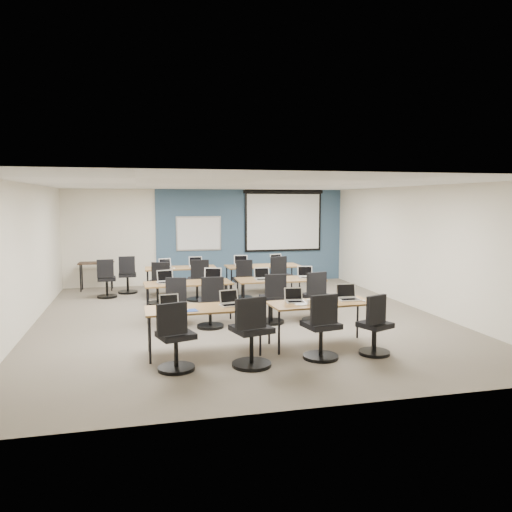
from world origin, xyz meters
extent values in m
cube|color=#6B6354|center=(0.00, 0.00, 0.00)|extent=(8.00, 9.00, 0.02)
cube|color=white|center=(0.00, 0.00, 2.70)|extent=(8.00, 9.00, 0.02)
cube|color=beige|center=(0.00, 4.50, 1.35)|extent=(8.00, 0.04, 2.70)
cube|color=beige|center=(0.00, -4.50, 1.35)|extent=(8.00, 0.04, 2.70)
cube|color=beige|center=(-4.00, 0.00, 1.35)|extent=(0.04, 9.00, 2.70)
cube|color=beige|center=(4.00, 0.00, 1.35)|extent=(0.04, 9.00, 2.70)
cube|color=#3D5977|center=(1.25, 4.47, 1.35)|extent=(5.50, 0.04, 2.70)
cube|color=#AFB1B2|center=(-0.30, 4.43, 1.45)|extent=(1.28, 0.02, 0.98)
cube|color=white|center=(-0.30, 4.42, 1.45)|extent=(1.20, 0.02, 0.90)
cube|color=black|center=(2.20, 4.41, 1.80)|extent=(2.32, 0.03, 1.82)
cube|color=white|center=(2.20, 4.40, 1.76)|extent=(2.20, 0.02, 1.62)
cylinder|color=black|center=(2.20, 4.40, 2.64)|extent=(2.40, 0.10, 0.10)
cube|color=olive|center=(-1.02, -2.14, 0.71)|extent=(1.78, 0.74, 0.03)
cylinder|color=black|center=(-1.85, -2.45, 0.35)|extent=(0.04, 0.04, 0.70)
cylinder|color=black|center=(-0.19, -2.45, 0.35)|extent=(0.04, 0.04, 0.70)
cylinder|color=black|center=(-1.85, -1.83, 0.35)|extent=(0.04, 0.04, 0.70)
cylinder|color=black|center=(-0.19, -1.83, 0.35)|extent=(0.04, 0.04, 0.70)
cube|color=brown|center=(0.89, -2.17, 0.71)|extent=(1.71, 0.71, 0.03)
cylinder|color=black|center=(0.10, -2.47, 0.35)|extent=(0.04, 0.04, 0.70)
cylinder|color=black|center=(1.69, -2.47, 0.35)|extent=(0.04, 0.04, 0.70)
cylinder|color=black|center=(0.10, -1.88, 0.35)|extent=(0.04, 0.04, 0.70)
cylinder|color=black|center=(1.69, -1.88, 0.35)|extent=(0.04, 0.04, 0.70)
cube|color=#A8662E|center=(-1.02, 0.32, 0.71)|extent=(1.75, 0.73, 0.03)
cylinder|color=black|center=(-1.83, 0.01, 0.35)|extent=(0.04, 0.04, 0.70)
cylinder|color=black|center=(-0.20, 0.01, 0.35)|extent=(0.04, 0.04, 0.70)
cylinder|color=black|center=(-1.83, 0.62, 0.35)|extent=(0.04, 0.04, 0.70)
cylinder|color=black|center=(-0.20, 0.62, 0.35)|extent=(0.04, 0.04, 0.70)
cube|color=#96673D|center=(0.94, 0.35, 0.71)|extent=(1.84, 0.77, 0.03)
cylinder|color=black|center=(0.07, 0.02, 0.35)|extent=(0.04, 0.04, 0.70)
cylinder|color=black|center=(1.80, 0.02, 0.35)|extent=(0.04, 0.04, 0.70)
cylinder|color=black|center=(0.07, 0.67, 0.35)|extent=(0.04, 0.04, 0.70)
cylinder|color=black|center=(1.80, 0.67, 0.35)|extent=(0.04, 0.04, 0.70)
cube|color=brown|center=(-0.97, 2.67, 0.71)|extent=(1.74, 0.73, 0.03)
cylinder|color=black|center=(-1.78, 2.36, 0.35)|extent=(0.04, 0.04, 0.70)
cylinder|color=black|center=(-0.16, 2.36, 0.35)|extent=(0.04, 0.04, 0.70)
cylinder|color=black|center=(-1.78, 2.97, 0.35)|extent=(0.04, 0.04, 0.70)
cylinder|color=black|center=(-0.16, 2.97, 0.35)|extent=(0.04, 0.04, 0.70)
cube|color=brown|center=(1.11, 2.55, 0.71)|extent=(1.88, 0.78, 0.03)
cylinder|color=black|center=(0.23, 2.22, 0.35)|extent=(0.04, 0.04, 0.70)
cylinder|color=black|center=(1.99, 2.22, 0.35)|extent=(0.04, 0.04, 0.70)
cylinder|color=black|center=(0.23, 2.88, 0.35)|extent=(0.04, 0.04, 0.70)
cylinder|color=black|center=(1.99, 2.88, 0.35)|extent=(0.04, 0.04, 0.70)
cube|color=#B5B5B7|center=(-1.55, -2.22, 0.74)|extent=(0.30, 0.22, 0.02)
cube|color=black|center=(-1.55, -2.24, 0.75)|extent=(0.25, 0.13, 0.00)
cube|color=#B5B5B7|center=(-1.55, -2.11, 0.86)|extent=(0.30, 0.06, 0.21)
cube|color=black|center=(-1.55, -2.11, 0.86)|extent=(0.26, 0.04, 0.17)
ellipsoid|color=white|center=(-1.30, -2.28, 0.74)|extent=(0.07, 0.10, 0.03)
cylinder|color=black|center=(-1.50, -2.82, 0.03)|extent=(0.52, 0.52, 0.05)
cylinder|color=black|center=(-1.50, -2.82, 0.23)|extent=(0.06, 0.06, 0.46)
cube|color=black|center=(-1.50, -2.82, 0.50)|extent=(0.46, 0.46, 0.08)
cube|color=black|center=(-1.56, -3.02, 0.78)|extent=(0.42, 0.06, 0.44)
cube|color=#BBBBBB|center=(-0.60, -2.12, 0.74)|extent=(0.31, 0.23, 0.02)
cube|color=black|center=(-0.60, -2.14, 0.75)|extent=(0.26, 0.13, 0.00)
cube|color=#BBBBBB|center=(-0.60, -1.99, 0.86)|extent=(0.31, 0.06, 0.22)
cube|color=black|center=(-0.60, -2.00, 0.86)|extent=(0.27, 0.04, 0.18)
ellipsoid|color=white|center=(-0.42, -2.26, 0.74)|extent=(0.08, 0.10, 0.03)
cylinder|color=black|center=(-0.43, -2.90, 0.03)|extent=(0.57, 0.57, 0.05)
cylinder|color=black|center=(-0.43, -2.90, 0.25)|extent=(0.06, 0.06, 0.51)
cube|color=black|center=(-0.43, -2.90, 0.55)|extent=(0.51, 0.51, 0.08)
cube|color=black|center=(-0.49, -3.12, 0.83)|extent=(0.46, 0.06, 0.44)
cube|color=silver|center=(0.48, -2.12, 0.74)|extent=(0.30, 0.22, 0.02)
cube|color=black|center=(0.48, -2.14, 0.75)|extent=(0.25, 0.13, 0.00)
cube|color=silver|center=(0.48, -2.00, 0.86)|extent=(0.30, 0.06, 0.21)
cube|color=black|center=(0.48, -2.01, 0.86)|extent=(0.26, 0.04, 0.17)
ellipsoid|color=white|center=(0.85, -2.27, 0.74)|extent=(0.07, 0.10, 0.03)
cylinder|color=black|center=(0.67, -2.79, 0.03)|extent=(0.54, 0.54, 0.05)
cylinder|color=black|center=(0.67, -2.79, 0.24)|extent=(0.06, 0.06, 0.48)
cube|color=black|center=(0.67, -2.79, 0.52)|extent=(0.48, 0.48, 0.08)
cube|color=black|center=(0.63, -3.01, 0.80)|extent=(0.44, 0.06, 0.44)
cube|color=#AFAFB1|center=(1.41, -2.14, 0.74)|extent=(0.35, 0.25, 0.02)
cube|color=black|center=(1.41, -2.16, 0.75)|extent=(0.29, 0.15, 0.00)
cube|color=#AFAFB1|center=(1.41, -2.00, 0.87)|extent=(0.35, 0.06, 0.24)
cube|color=black|center=(1.41, -2.01, 0.87)|extent=(0.30, 0.05, 0.20)
ellipsoid|color=white|center=(1.60, -2.29, 0.74)|extent=(0.06, 0.10, 0.03)
cylinder|color=black|center=(1.55, -2.79, 0.03)|extent=(0.48, 0.48, 0.05)
cylinder|color=black|center=(1.55, -2.79, 0.21)|extent=(0.06, 0.06, 0.43)
cube|color=black|center=(1.55, -2.79, 0.47)|extent=(0.43, 0.43, 0.08)
cube|color=black|center=(1.47, -2.97, 0.75)|extent=(0.39, 0.06, 0.44)
cube|color=silver|center=(-1.47, 0.32, 0.74)|extent=(0.33, 0.24, 0.02)
cube|color=black|center=(-1.47, 0.30, 0.75)|extent=(0.28, 0.14, 0.00)
cube|color=silver|center=(-1.47, 0.45, 0.87)|extent=(0.33, 0.06, 0.23)
cube|color=black|center=(-1.47, 0.45, 0.87)|extent=(0.29, 0.04, 0.19)
ellipsoid|color=white|center=(-1.18, 0.12, 0.74)|extent=(0.07, 0.10, 0.03)
cylinder|color=black|center=(-1.37, -0.30, 0.03)|extent=(0.47, 0.47, 0.05)
cylinder|color=black|center=(-1.37, -0.30, 0.21)|extent=(0.06, 0.06, 0.42)
cube|color=black|center=(-1.37, -0.30, 0.46)|extent=(0.42, 0.42, 0.08)
cube|color=black|center=(-1.32, -0.48, 0.74)|extent=(0.38, 0.06, 0.44)
cube|color=#A8A8B3|center=(-0.49, 0.29, 0.74)|extent=(0.36, 0.26, 0.02)
cube|color=black|center=(-0.49, 0.27, 0.75)|extent=(0.30, 0.15, 0.00)
cube|color=#A8A8B3|center=(-0.49, 0.43, 0.88)|extent=(0.36, 0.07, 0.25)
cube|color=black|center=(-0.49, 0.42, 0.88)|extent=(0.31, 0.05, 0.20)
ellipsoid|color=white|center=(-0.36, 0.10, 0.74)|extent=(0.06, 0.09, 0.03)
cylinder|color=black|center=(-0.70, -0.57, 0.03)|extent=(0.51, 0.51, 0.05)
cylinder|color=black|center=(-0.70, -0.57, 0.23)|extent=(0.06, 0.06, 0.45)
cube|color=black|center=(-0.70, -0.57, 0.49)|extent=(0.45, 0.45, 0.08)
cube|color=black|center=(-0.68, -0.77, 0.77)|extent=(0.41, 0.06, 0.44)
cube|color=silver|center=(0.54, 0.25, 0.74)|extent=(0.33, 0.24, 0.02)
cube|color=black|center=(0.54, 0.23, 0.75)|extent=(0.28, 0.14, 0.00)
cube|color=silver|center=(0.54, 0.38, 0.87)|extent=(0.33, 0.06, 0.23)
cube|color=black|center=(0.54, 0.37, 0.87)|extent=(0.29, 0.04, 0.18)
ellipsoid|color=white|center=(0.74, 0.17, 0.74)|extent=(0.08, 0.11, 0.04)
cylinder|color=black|center=(0.51, -0.49, 0.03)|extent=(0.51, 0.51, 0.05)
cylinder|color=black|center=(0.51, -0.49, 0.22)|extent=(0.06, 0.06, 0.45)
cube|color=black|center=(0.51, -0.49, 0.49)|extent=(0.45, 0.45, 0.08)
cube|color=black|center=(0.54, -0.69, 0.77)|extent=(0.41, 0.06, 0.44)
cube|color=silver|center=(1.51, 0.29, 0.74)|extent=(0.32, 0.24, 0.02)
cube|color=black|center=(1.51, 0.27, 0.75)|extent=(0.28, 0.14, 0.00)
cube|color=silver|center=(1.51, 0.42, 0.87)|extent=(0.32, 0.06, 0.22)
cube|color=black|center=(1.51, 0.41, 0.87)|extent=(0.29, 0.04, 0.18)
ellipsoid|color=white|center=(1.65, 0.10, 0.74)|extent=(0.07, 0.10, 0.03)
cylinder|color=black|center=(1.39, -0.57, 0.03)|extent=(0.53, 0.53, 0.05)
cylinder|color=black|center=(1.39, -0.57, 0.24)|extent=(0.06, 0.06, 0.47)
cube|color=black|center=(1.39, -0.57, 0.51)|extent=(0.47, 0.47, 0.08)
cube|color=black|center=(1.33, -0.78, 0.79)|extent=(0.43, 0.06, 0.44)
cube|color=#B0B0BC|center=(-1.35, 2.58, 0.74)|extent=(0.30, 0.22, 0.02)
cube|color=black|center=(-1.35, 2.56, 0.75)|extent=(0.26, 0.13, 0.00)
cube|color=#B0B0BC|center=(-1.35, 2.70, 0.86)|extent=(0.30, 0.06, 0.21)
cube|color=black|center=(-1.35, 2.69, 0.86)|extent=(0.26, 0.04, 0.17)
ellipsoid|color=white|center=(-1.15, 2.44, 0.74)|extent=(0.08, 0.10, 0.03)
cylinder|color=black|center=(-1.57, 1.83, 0.03)|extent=(0.52, 0.52, 0.05)
cylinder|color=black|center=(-1.57, 1.83, 0.23)|extent=(0.06, 0.06, 0.46)
cube|color=black|center=(-1.57, 1.83, 0.50)|extent=(0.46, 0.46, 0.08)
cube|color=black|center=(-1.50, 1.63, 0.78)|extent=(0.42, 0.06, 0.44)
cube|color=#A9A9A9|center=(-0.59, 2.62, 0.74)|extent=(0.33, 0.24, 0.02)
cube|color=black|center=(-0.59, 2.60, 0.75)|extent=(0.28, 0.14, 0.00)
cube|color=#A9A9A9|center=(-0.59, 2.76, 0.87)|extent=(0.33, 0.06, 0.23)
cube|color=black|center=(-0.59, 2.75, 0.87)|extent=(0.29, 0.04, 0.19)
ellipsoid|color=white|center=(-0.32, 2.50, 0.74)|extent=(0.09, 0.12, 0.04)
cylinder|color=black|center=(-0.64, 2.05, 0.03)|extent=(0.52, 0.52, 0.05)
cylinder|color=black|center=(-0.64, 2.05, 0.23)|extent=(0.06, 0.06, 0.46)
cube|color=black|center=(-0.64, 2.05, 0.50)|extent=(0.46, 0.46, 0.08)
cube|color=black|center=(-0.59, 1.85, 0.78)|extent=(0.42, 0.06, 0.44)
cube|color=#AAAAAC|center=(0.57, 2.60, 0.74)|extent=(0.34, 0.25, 0.02)
cube|color=black|center=(0.57, 2.58, 0.75)|extent=(0.29, 0.15, 0.00)
cube|color=#AAAAAC|center=(0.57, 2.73, 0.87)|extent=(0.34, 0.06, 0.24)
cube|color=black|center=(0.57, 2.72, 0.87)|extent=(0.30, 0.05, 0.19)
ellipsoid|color=white|center=(0.81, 2.56, 0.74)|extent=(0.07, 0.10, 0.03)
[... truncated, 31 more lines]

